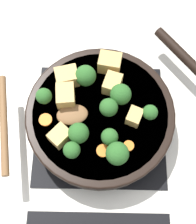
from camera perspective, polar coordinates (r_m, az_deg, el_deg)
ground_plane at (r=0.76m, az=-0.00°, el=-2.29°), size 2.40×2.40×0.00m
front_burner_grate at (r=0.75m, az=-0.00°, el=-1.99°), size 0.31×0.31×0.03m
skillet_pan at (r=0.71m, az=0.15°, el=-0.62°), size 0.43×0.40×0.06m
wooden_spoon at (r=0.68m, az=-11.97°, el=-1.35°), size 0.21×0.23×0.02m
tofu_cube_center_large at (r=0.72m, az=1.78°, el=8.96°), size 0.06×0.05×0.04m
tofu_cube_near_handle at (r=0.68m, az=-6.32°, el=2.95°), size 0.04×0.05×0.04m
tofu_cube_east_chunk at (r=0.69m, az=2.25°, el=5.14°), size 0.05×0.05×0.04m
tofu_cube_west_chunk at (r=0.67m, az=6.27°, el=-0.85°), size 0.04×0.04×0.03m
tofu_cube_back_piece at (r=0.65m, az=-7.39°, el=-4.36°), size 0.05×0.05×0.03m
tofu_cube_front_piece at (r=0.70m, az=-6.08°, el=6.37°), size 0.06×0.05×0.04m
broccoli_floret_near_spoon at (r=0.68m, az=-10.25°, el=2.87°), size 0.04×0.04×0.04m
broccoli_floret_center_top at (r=0.63m, az=3.13°, el=-7.58°), size 0.05×0.05×0.05m
broccoli_floret_east_rim at (r=0.64m, az=1.71°, el=-4.56°), size 0.04×0.04×0.04m
broccoli_floret_west_rim at (r=0.69m, az=-2.69°, el=6.64°), size 0.05×0.05×0.05m
broccoli_floret_north_edge at (r=0.67m, az=9.11°, el=-0.08°), size 0.03×0.03×0.04m
broccoli_floret_south_cluster at (r=0.64m, az=-4.00°, el=-3.87°), size 0.04×0.04×0.05m
broccoli_floret_mid_floret at (r=0.63m, az=-5.24°, el=-6.94°), size 0.04×0.04×0.04m
broccoli_floret_small_inner at (r=0.67m, az=3.78°, el=3.23°), size 0.05×0.05×0.05m
broccoli_floret_tall_stem at (r=0.66m, az=1.56°, el=0.72°), size 0.04×0.04×0.05m
carrot_slice_orange_thin at (r=0.69m, az=-9.95°, el=-1.41°), size 0.03×0.03×0.01m
carrot_slice_near_center at (r=0.65m, az=0.50°, el=-7.08°), size 0.03×0.03×0.01m
carrot_slice_edge_slice at (r=0.66m, az=5.23°, el=-6.17°), size 0.02×0.02×0.01m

